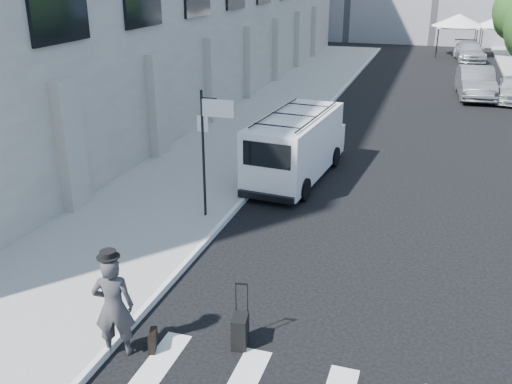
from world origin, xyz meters
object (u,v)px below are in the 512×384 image
Objects in this scene: cargo_van at (297,145)px; briefcase at (153,341)px; parked_car_a at (512,89)px; businessman at (114,307)px; parked_car_b at (476,83)px; suitcase at (240,331)px; parked_car_c at (469,51)px.

briefcase is at bearing -86.54° from cargo_van.
businessman is at bearing -106.38° from parked_car_a.
parked_car_b is at bearing -126.10° from businessman.
suitcase is at bearing 1.45° from briefcase.
businessman reaches higher than parked_car_a.
cargo_van is (-1.27, 9.22, 0.79)m from suitcase.
parked_car_a is at bearing 65.02° from suitcase.
cargo_van is at bearing -109.65° from parked_car_c.
cargo_van is 1.48× the size of parked_car_a.
parked_car_b is (6.84, 25.18, -0.18)m from businessman.
parked_car_a is (6.59, 23.74, 0.34)m from suitcase.
businessman is at bearing -109.50° from parked_car_b.
businessman reaches higher than suitcase.
parked_car_b is (6.29, 24.86, 0.64)m from briefcase.
parked_car_b is at bearing 166.44° from parked_car_a.
businessman is at bearing -107.70° from parked_car_c.
parked_car_c is (6.29, 38.43, 0.51)m from briefcase.
parked_car_b reaches higher than parked_car_c.
parked_car_b is at bearing 55.95° from briefcase.
parked_car_b is 13.57m from parked_car_c.
parked_car_c reaches higher than parked_car_a.
briefcase is 9.85m from cargo_van.
cargo_van is (0.78, 10.12, 0.12)m from businessman.
parked_car_c reaches higher than briefcase.
suitcase is 0.21× the size of cargo_van.
cargo_van reaches higher than suitcase.
businessman is at bearing -169.40° from briefcase.
parked_car_b is at bearing 72.89° from cargo_van.
parked_car_c is at bearing 82.86° from cargo_van.
suitcase is 9.34m from cargo_van.
cargo_van is 16.23m from parked_car_b.
parked_car_a is 0.83× the size of parked_car_c.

